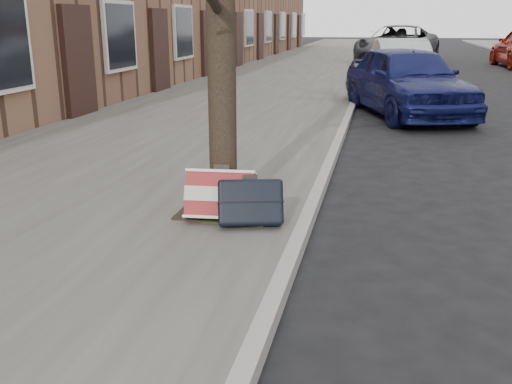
% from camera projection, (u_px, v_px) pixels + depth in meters
% --- Properties ---
extents(ground, '(120.00, 120.00, 0.00)m').
position_uv_depth(ground, '(464.00, 299.00, 3.92)').
color(ground, black).
rests_on(ground, ground).
extents(near_sidewalk, '(5.00, 70.00, 0.12)m').
position_uv_depth(near_sidewalk, '(288.00, 76.00, 18.68)').
color(near_sidewalk, '#66635D').
rests_on(near_sidewalk, ground).
extents(dirt_patch, '(0.85, 0.85, 0.02)m').
position_uv_depth(dirt_patch, '(229.00, 208.00, 5.42)').
color(dirt_patch, black).
rests_on(dirt_patch, near_sidewalk).
extents(suitcase_red, '(0.63, 0.38, 0.46)m').
position_uv_depth(suitcase_red, '(220.00, 196.00, 5.03)').
color(suitcase_red, maroon).
rests_on(suitcase_red, near_sidewalk).
extents(suitcase_navy, '(0.62, 0.46, 0.44)m').
position_uv_depth(suitcase_navy, '(250.00, 202.00, 4.90)').
color(suitcase_navy, black).
rests_on(suitcase_navy, near_sidewalk).
extents(car_near_front, '(2.87, 4.36, 1.38)m').
position_uv_depth(car_near_front, '(407.00, 81.00, 11.18)').
color(car_near_front, '#11164A').
rests_on(car_near_front, ground).
extents(car_near_mid, '(1.91, 4.13, 1.31)m').
position_uv_depth(car_near_mid, '(402.00, 63.00, 16.06)').
color(car_near_mid, '#B0B5B9').
rests_on(car_near_mid, ground).
extents(car_near_back, '(4.01, 6.25, 1.60)m').
position_uv_depth(car_near_back, '(398.00, 44.00, 24.57)').
color(car_near_back, '#323337').
rests_on(car_near_back, ground).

